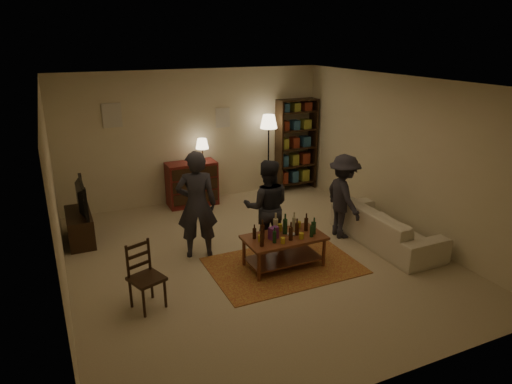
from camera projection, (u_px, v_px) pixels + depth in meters
floor at (256, 258)px, 7.18m from camera, size 6.00×6.00×0.00m
room_shell at (163, 116)px, 8.90m from camera, size 6.00×6.00×6.00m
rug at (284, 265)px, 6.93m from camera, size 2.20×1.50×0.01m
coffee_table at (284, 240)px, 6.79m from camera, size 1.20×0.66×0.83m
dining_chair at (144, 274)px, 5.77m from camera, size 0.50×0.50×0.89m
tv_stand at (79, 220)px, 7.65m from camera, size 0.40×1.00×1.06m
dresser at (192, 182)px, 9.29m from camera, size 1.00×0.50×1.36m
bookshelf at (296, 144)px, 10.12m from camera, size 0.90×0.34×2.02m
floor_lamp at (269, 127)px, 9.56m from camera, size 0.36×0.36×1.75m
sofa at (386, 226)px, 7.60m from camera, size 0.81×2.08×0.61m
person_left at (197, 205)px, 6.99m from camera, size 0.71×0.56×1.71m
person_right at (267, 207)px, 7.15m from camera, size 0.91×0.82×1.53m
person_by_sofa at (343, 196)px, 7.73m from camera, size 0.64×0.99×1.45m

